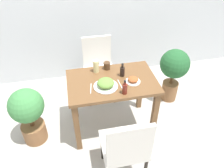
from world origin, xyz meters
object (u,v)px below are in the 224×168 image
object	(u,v)px
sauce_bottle	(125,88)
potted_plant_left	(28,112)
juice_glass	(96,66)
potted_plant_right	(174,69)
chair_near	(126,147)
food_plate	(106,84)
condiment_bottle	(122,71)
chair_far	(98,65)
side_plate	(133,80)
drink_cup	(107,66)

from	to	relation	value
sauce_bottle	potted_plant_left	distance (m)	1.11
juice_glass	potted_plant_right	world-z (taller)	juice_glass
chair_near	potted_plant_right	size ratio (longest dim) A/B	1.11
chair_near	sauce_bottle	size ratio (longest dim) A/B	5.24
potted_plant_left	food_plate	bearing A→B (deg)	-5.19
condiment_bottle	potted_plant_right	distance (m)	0.89
chair_near	chair_far	world-z (taller)	same
chair_far	chair_near	bearing A→B (deg)	-88.79
chair_far	potted_plant_left	xyz separation A→B (m)	(-0.90, -0.70, -0.06)
chair_far	food_plate	size ratio (longest dim) A/B	3.43
food_plate	sauce_bottle	world-z (taller)	sauce_bottle
food_plate	condiment_bottle	bearing A→B (deg)	35.86
potted_plant_right	chair_far	bearing A→B (deg)	161.23
food_plate	juice_glass	distance (m)	0.31
chair_far	side_plate	xyz separation A→B (m)	(0.27, -0.76, 0.25)
sauce_bottle	juice_glass	bearing A→B (deg)	117.00
condiment_bottle	sauce_bottle	bearing A→B (deg)	-99.23
chair_near	potted_plant_right	world-z (taller)	chair_near
chair_near	chair_far	distance (m)	1.40
drink_cup	potted_plant_left	distance (m)	1.03
side_plate	drink_cup	distance (m)	0.39
food_plate	juice_glass	bearing A→B (deg)	100.61
condiment_bottle	potted_plant_left	distance (m)	1.14
food_plate	potted_plant_left	world-z (taller)	food_plate
side_plate	juice_glass	distance (m)	0.46
side_plate	potted_plant_right	size ratio (longest dim) A/B	0.20
chair_near	potted_plant_right	xyz separation A→B (m)	(0.95, 1.07, 0.02)
potted_plant_right	condiment_bottle	bearing A→B (deg)	-160.19
food_plate	side_plate	world-z (taller)	food_plate
chair_far	condiment_bottle	bearing A→B (deg)	-73.62
potted_plant_right	sauce_bottle	bearing A→B (deg)	-145.17
chair_far	drink_cup	bearing A→B (deg)	-84.90
drink_cup	potted_plant_left	bearing A→B (deg)	-164.88
food_plate	chair_far	bearing A→B (deg)	87.33
sauce_bottle	side_plate	bearing A→B (deg)	50.56
juice_glass	sauce_bottle	bearing A→B (deg)	-63.00
condiment_bottle	chair_near	bearing A→B (deg)	-101.08
chair_near	food_plate	size ratio (longest dim) A/B	3.43
side_plate	juice_glass	xyz separation A→B (m)	(-0.36, 0.28, 0.05)
sauce_bottle	chair_near	bearing A→B (deg)	-102.23
chair_near	condiment_bottle	distance (m)	0.85
juice_glass	side_plate	bearing A→B (deg)	-37.73
juice_glass	potted_plant_left	xyz separation A→B (m)	(-0.81, -0.22, -0.36)
sauce_bottle	condiment_bottle	distance (m)	0.31
condiment_bottle	potted_plant_left	size ratio (longest dim) A/B	0.23
chair_far	food_plate	world-z (taller)	chair_far
chair_far	condiment_bottle	distance (m)	0.71
potted_plant_left	sauce_bottle	bearing A→B (deg)	-12.13
drink_cup	sauce_bottle	world-z (taller)	sauce_bottle
chair_far	condiment_bottle	size ratio (longest dim) A/B	5.24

